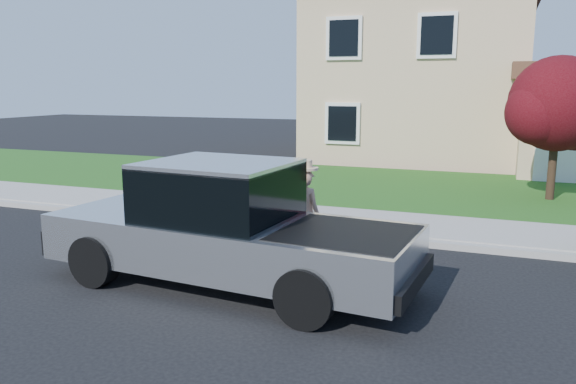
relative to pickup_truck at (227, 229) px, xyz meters
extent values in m
plane|color=black|center=(0.53, 0.22, -0.87)|extent=(80.00, 80.00, 0.00)
cube|color=gray|center=(1.53, 3.12, -0.81)|extent=(40.00, 0.20, 0.12)
cube|color=gray|center=(1.53, 4.22, -0.79)|extent=(40.00, 2.00, 0.15)
cube|color=#163F12|center=(1.53, 8.72, -0.82)|extent=(40.00, 7.00, 0.10)
cube|color=tan|center=(0.53, 17.22, 2.33)|extent=(8.00, 9.00, 6.40)
cube|color=white|center=(-1.67, 12.67, 3.73)|extent=(1.30, 0.10, 1.50)
cube|color=white|center=(1.53, 12.67, 3.73)|extent=(1.30, 0.10, 1.50)
cube|color=black|center=(-1.67, 12.67, 0.73)|extent=(1.30, 0.10, 1.50)
cylinder|color=black|center=(-1.83, -0.74, -0.48)|extent=(0.79, 0.35, 0.77)
cylinder|color=black|center=(-1.68, 1.03, -0.48)|extent=(0.79, 0.35, 0.77)
cylinder|color=black|center=(1.59, -1.03, -0.48)|extent=(0.79, 0.35, 0.77)
cylinder|color=black|center=(1.74, 0.74, -0.48)|extent=(0.79, 0.35, 0.77)
cube|color=silver|center=(0.03, 0.00, -0.20)|extent=(5.64, 2.39, 0.69)
cube|color=black|center=(-0.12, 0.01, 0.53)|extent=(2.17, 1.96, 0.82)
cube|color=silver|center=(-0.12, 0.01, 0.96)|extent=(2.17, 1.96, 0.08)
cube|color=black|center=(1.85, -0.16, 0.13)|extent=(1.87, 1.78, 0.06)
cube|color=black|center=(-2.74, 0.23, -0.34)|extent=(0.27, 1.84, 0.39)
cube|color=black|center=(2.80, -0.24, -0.39)|extent=(0.27, 1.84, 0.24)
cube|color=black|center=(-0.80, 1.11, 0.43)|extent=(0.13, 0.22, 0.17)
imported|color=tan|center=(0.68, 1.65, -0.09)|extent=(0.66, 0.54, 1.56)
cylinder|color=#D7B28A|center=(0.68, 1.65, 0.72)|extent=(0.42, 0.42, 0.04)
cylinder|color=#D7B28A|center=(0.68, 1.65, 0.78)|extent=(0.21, 0.21, 0.15)
cylinder|color=black|center=(5.00, 8.26, 0.05)|extent=(0.21, 0.21, 1.64)
sphere|color=#470F14|center=(5.00, 8.26, 1.64)|extent=(2.36, 2.36, 2.36)
sphere|color=#470F14|center=(4.58, 7.95, 1.44)|extent=(1.64, 1.64, 1.64)
camera|label=1|loc=(3.68, -7.21, 2.08)|focal=35.00mm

